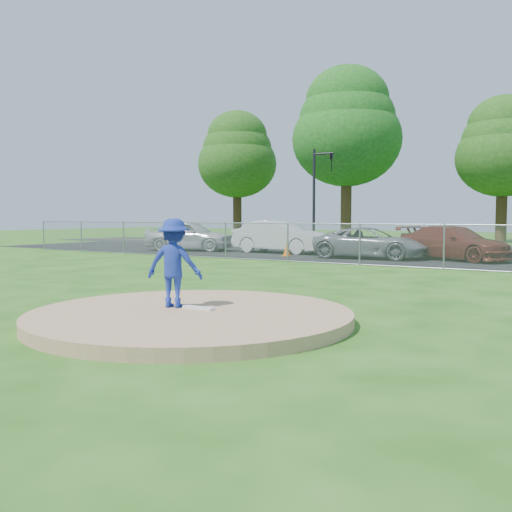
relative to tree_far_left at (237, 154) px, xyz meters
The scene contains 16 objects.
ground 32.60m from the tree_far_left, 46.27° to the right, with size 120.00×120.00×0.00m, color #1F5111.
pitchers_mound 40.27m from the tree_far_left, 56.31° to the right, with size 5.40×5.40×0.20m, color #A8805C.
pitching_rubber 40.08m from the tree_far_left, 56.15° to the right, with size 0.60×0.15×0.04m, color white.
chain_link_fence 31.06m from the tree_far_left, 43.67° to the right, with size 40.00×0.06×1.50m, color gray.
parking_lot 28.39m from the tree_far_left, 36.87° to the right, with size 50.00×8.00×0.01m, color black.
street 24.79m from the tree_far_left, 22.25° to the right, with size 60.00×7.00×0.01m, color black.
tree_far_left is the anchor object (origin of this frame).
tree_left 11.24m from the tree_far_left, 10.30° to the right, with size 7.84×7.84×12.53m.
tree_center 21.03m from the tree_far_left, ahead, with size 6.16×6.16×9.84m.
traffic_signal_left 17.60m from the tree_far_left, 39.73° to the right, with size 1.28×0.20×5.60m.
pitcher 39.73m from the tree_far_left, 56.79° to the right, with size 0.99×0.57×1.54m, color navy.
traffic_cone 25.00m from the tree_far_left, 49.96° to the right, with size 0.33×0.33×0.64m, color orange.
parked_car_silver 20.83m from the tree_far_left, 62.31° to the right, with size 1.85×4.60×1.57m, color silver.
parked_car_white 22.72m from the tree_far_left, 49.73° to the right, with size 1.65×4.74×1.56m, color silver.
parked_car_gray 26.87m from the tree_far_left, 42.89° to the right, with size 2.15×4.66×1.29m, color gray.
parked_car_darkred 28.57m from the tree_far_left, 36.86° to the right, with size 1.93×4.75×1.38m, color maroon.
Camera 1 is at (6.05, -7.33, 1.78)m, focal length 40.00 mm.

